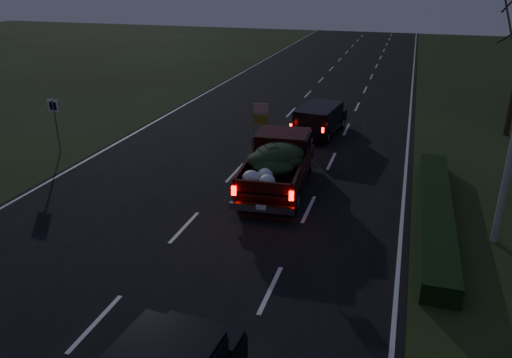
% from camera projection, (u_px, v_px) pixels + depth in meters
% --- Properties ---
extents(ground, '(120.00, 120.00, 0.00)m').
position_uv_depth(ground, '(184.00, 228.00, 16.20)').
color(ground, black).
rests_on(ground, ground).
extents(road_asphalt, '(14.00, 120.00, 0.02)m').
position_uv_depth(road_asphalt, '(184.00, 227.00, 16.20)').
color(road_asphalt, black).
rests_on(road_asphalt, ground).
extents(hedge_row, '(1.00, 10.00, 0.60)m').
position_uv_depth(hedge_row, '(436.00, 211.00, 16.63)').
color(hedge_row, black).
rests_on(hedge_row, ground).
extents(route_sign, '(0.55, 0.08, 2.50)m').
position_uv_depth(route_sign, '(55.00, 118.00, 22.28)').
color(route_sign, gray).
rests_on(route_sign, ground).
extents(pickup_truck, '(2.55, 5.70, 2.91)m').
position_uv_depth(pickup_truck, '(278.00, 161.00, 18.84)').
color(pickup_truck, '#330B07').
rests_on(pickup_truck, ground).
extents(lead_suv, '(2.26, 4.41, 1.22)m').
position_uv_depth(lead_suv, '(319.00, 117.00, 25.13)').
color(lead_suv, black).
rests_on(lead_suv, ground).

